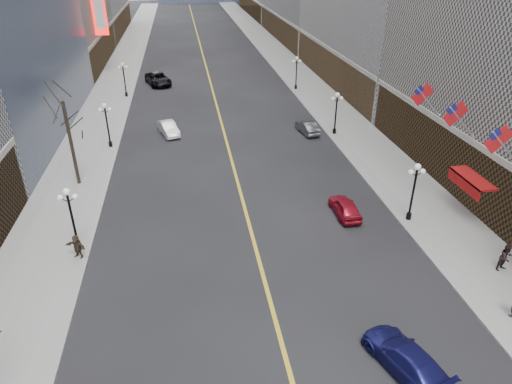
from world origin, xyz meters
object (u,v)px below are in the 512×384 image
object	(u,v)px
streetlamp_west_2	(107,121)
car_nb_far	(158,79)
streetlamp_west_1	(71,213)
car_sb_mid	(345,207)
car_nb_mid	(169,128)
car_sb_near	(406,358)
streetlamp_west_3	(124,76)
streetlamp_east_1	(414,186)
streetlamp_east_3	(296,69)
streetlamp_east_2	(336,109)
car_sb_far	(307,127)

from	to	relation	value
streetlamp_west_2	car_nb_far	world-z (taller)	streetlamp_west_2
streetlamp_west_1	car_sb_mid	bearing A→B (deg)	4.65
car_nb_mid	car_sb_near	xyz separation A→B (m)	(11.49, -33.61, 0.01)
streetlamp_west_2	streetlamp_west_3	xyz separation A→B (m)	(0.00, 18.00, 0.00)
car_sb_mid	car_sb_near	bearing A→B (deg)	81.62
streetlamp_east_1	streetlamp_east_3	world-z (taller)	same
streetlamp_east_3	car_sb_near	distance (m)	49.17
streetlamp_west_3	car_sb_near	distance (m)	51.75
streetlamp_east_2	car_sb_near	size ratio (longest dim) A/B	0.92
car_sb_mid	streetlamp_west_2	bearing A→B (deg)	-41.57
streetlamp_east_3	streetlamp_west_2	xyz separation A→B (m)	(-23.60, -18.00, 0.00)
streetlamp_east_2	car_nb_mid	size ratio (longest dim) A/B	1.07
car_sb_far	streetlamp_east_1	bearing A→B (deg)	89.82
streetlamp_east_1	car_sb_far	size ratio (longest dim) A/B	1.13
streetlamp_east_3	car_sb_mid	distance (m)	34.80
streetlamp_east_2	streetlamp_east_3	distance (m)	18.00
streetlamp_west_3	car_nb_far	xyz separation A→B (m)	(4.11, 5.90, -2.04)
streetlamp_east_2	car_sb_mid	distance (m)	17.17
streetlamp_west_2	car_sb_mid	xyz separation A→B (m)	(19.17, -16.44, -2.23)
streetlamp_east_1	streetlamp_west_3	bearing A→B (deg)	123.25
streetlamp_east_3	car_sb_mid	size ratio (longest dim) A/B	1.14
streetlamp_east_3	car_nb_mid	xyz separation A→B (m)	(-17.78, -15.10, -2.21)
streetlamp_west_1	streetlamp_west_2	size ratio (longest dim) A/B	1.00
streetlamp_east_1	car_sb_mid	world-z (taller)	streetlamp_east_1
car_nb_mid	streetlamp_east_1	bearing A→B (deg)	-66.13
streetlamp_west_1	streetlamp_west_3	distance (m)	36.00
streetlamp_east_3	streetlamp_west_2	distance (m)	29.68
car_sb_near	car_sb_mid	world-z (taller)	car_sb_near
car_nb_mid	streetlamp_east_2	bearing A→B (deg)	-25.78
streetlamp_east_2	car_nb_far	size ratio (longest dim) A/B	0.73
streetlamp_east_3	car_sb_mid	bearing A→B (deg)	-97.33
car_nb_mid	car_nb_far	size ratio (longest dim) A/B	0.68
streetlamp_west_3	car_sb_mid	size ratio (longest dim) A/B	1.14
car_nb_far	car_sb_far	xyz separation A→B (m)	(16.69, -22.98, -0.20)
streetlamp_east_1	streetlamp_east_2	distance (m)	18.00
streetlamp_west_3	car_nb_far	size ratio (longest dim) A/B	0.73
streetlamp_west_1	car_nb_far	world-z (taller)	streetlamp_west_1
streetlamp_west_1	streetlamp_west_2	xyz separation A→B (m)	(0.00, 18.00, 0.00)
streetlamp_west_1	car_nb_far	distance (m)	42.15
streetlamp_east_3	streetlamp_west_2	bearing A→B (deg)	-142.67
streetlamp_east_3	streetlamp_west_2	size ratio (longest dim) A/B	1.00
car_sb_far	car_sb_mid	bearing A→B (deg)	76.04
car_sb_near	car_sb_mid	size ratio (longest dim) A/B	1.23
streetlamp_east_1	streetlamp_west_2	bearing A→B (deg)	142.67
streetlamp_east_2	streetlamp_west_1	xyz separation A→B (m)	(-23.60, -18.00, 0.00)
streetlamp_east_3	streetlamp_east_2	bearing A→B (deg)	-90.00
streetlamp_east_2	car_nb_mid	bearing A→B (deg)	170.75
car_nb_mid	streetlamp_west_3	bearing A→B (deg)	94.54
streetlamp_west_1	car_nb_mid	distance (m)	21.80
streetlamp_west_2	car_sb_mid	size ratio (longest dim) A/B	1.14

